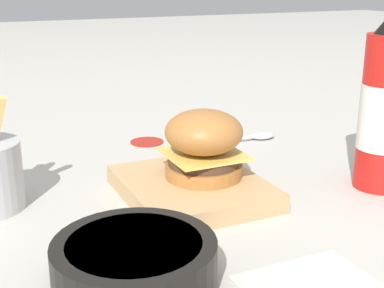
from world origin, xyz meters
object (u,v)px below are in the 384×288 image
(serving_board, at_px, (192,188))
(side_bowl, at_px, (135,264))
(spoon, at_px, (256,136))
(burger, at_px, (204,144))

(serving_board, height_order, side_bowl, side_bowl)
(spoon, bearing_deg, side_bowl, -135.31)
(serving_board, bearing_deg, side_bowl, 141.43)
(spoon, bearing_deg, serving_board, -139.89)
(serving_board, relative_size, spoon, 1.39)
(serving_board, xyz_separation_m, side_bowl, (-0.18, 0.14, 0.01))
(burger, height_order, spoon, burger)
(serving_board, bearing_deg, spoon, -48.85)
(burger, height_order, side_bowl, burger)
(serving_board, distance_m, side_bowl, 0.23)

